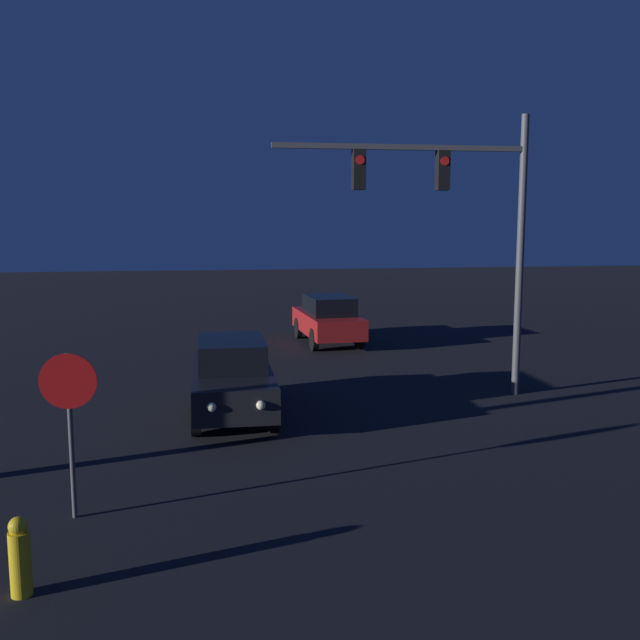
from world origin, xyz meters
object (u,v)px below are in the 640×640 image
at_px(car_near, 232,377).
at_px(fire_hydrant, 20,557).
at_px(traffic_signal_mast, 460,209).
at_px(car_far, 328,319).
at_px(stop_sign, 69,403).

bearing_deg(car_near, fire_hydrant, 69.79).
xyz_separation_m(car_near, fire_hydrant, (-2.63, -7.15, -0.41)).
bearing_deg(traffic_signal_mast, fire_hydrant, -134.83).
relative_size(car_far, stop_sign, 1.84).
distance_m(car_far, traffic_signal_mast, 8.74).
height_order(car_far, traffic_signal_mast, traffic_signal_mast).
height_order(car_far, stop_sign, stop_sign).
bearing_deg(traffic_signal_mast, car_near, -170.51).
bearing_deg(fire_hydrant, stop_sign, 84.40).
relative_size(car_near, fire_hydrant, 4.62).
relative_size(car_far, fire_hydrant, 4.71).
distance_m(car_far, fire_hydrant, 16.98).
bearing_deg(stop_sign, fire_hydrant, -95.60).
bearing_deg(stop_sign, car_far, 66.39).
bearing_deg(car_far, traffic_signal_mast, -80.93).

